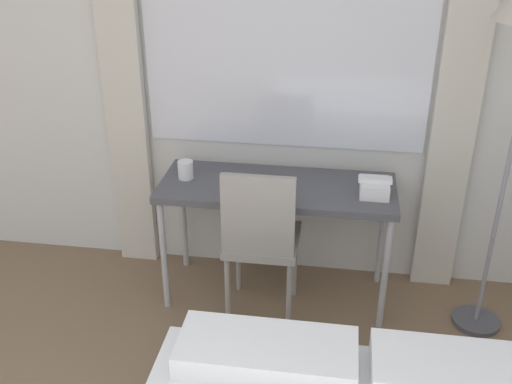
# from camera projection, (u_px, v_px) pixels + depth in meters

# --- Properties ---
(wall_back_with_window) EXTENTS (5.45, 0.13, 2.70)m
(wall_back_with_window) POSITION_uv_depth(u_px,v_px,m) (244.00, 58.00, 3.39)
(wall_back_with_window) COLOR silver
(wall_back_with_window) RESTS_ON ground_plane
(desk) EXTENTS (1.32, 0.52, 0.74)m
(desk) POSITION_uv_depth(u_px,v_px,m) (277.00, 195.00, 3.36)
(desk) COLOR #4C4C51
(desk) RESTS_ON ground_plane
(desk_chair) EXTENTS (0.40, 0.40, 0.95)m
(desk_chair) POSITION_uv_depth(u_px,v_px,m) (261.00, 235.00, 3.22)
(desk_chair) COLOR gray
(desk_chair) RESTS_ON ground_plane
(telephone) EXTENTS (0.18, 0.18, 0.10)m
(telephone) POSITION_uv_depth(u_px,v_px,m) (374.00, 187.00, 3.21)
(telephone) COLOR white
(telephone) RESTS_ON desk
(book) EXTENTS (0.26, 0.25, 0.02)m
(book) POSITION_uv_depth(u_px,v_px,m) (254.00, 187.00, 3.28)
(book) COLOR #4C4238
(book) RESTS_ON desk
(mug) EXTENTS (0.09, 0.09, 0.10)m
(mug) POSITION_uv_depth(u_px,v_px,m) (186.00, 170.00, 3.39)
(mug) COLOR white
(mug) RESTS_ON desk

